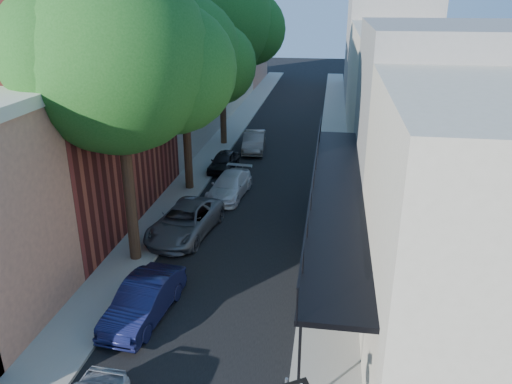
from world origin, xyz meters
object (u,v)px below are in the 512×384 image
at_px(parked_car_e, 224,161).
at_px(oak_mid, 192,58).
at_px(parked_car_c, 185,221).
at_px(parked_car_d, 230,186).
at_px(parked_car_b, 144,300).
at_px(oak_far, 228,24).
at_px(parked_car_f, 254,142).
at_px(oak_near, 131,61).

bearing_deg(parked_car_e, oak_mid, -99.72).
xyz_separation_m(parked_car_c, parked_car_e, (-0.17, 8.91, -0.10)).
height_order(parked_car_d, parked_car_e, parked_car_d).
distance_m(parked_car_c, parked_car_e, 8.91).
distance_m(oak_mid, parked_car_b, 13.56).
height_order(oak_far, parked_car_d, oak_far).
height_order(oak_far, parked_car_e, oak_far).
xyz_separation_m(oak_mid, parked_car_b, (1.37, -11.88, -6.39)).
bearing_deg(parked_car_e, parked_car_d, -68.92).
bearing_deg(parked_car_f, parked_car_b, -97.15).
height_order(parked_car_b, parked_car_f, parked_car_f).
height_order(parked_car_b, parked_car_e, parked_car_b).
distance_m(oak_near, parked_car_b, 8.31).
xyz_separation_m(oak_mid, parked_car_e, (0.82, 3.18, -6.48)).
xyz_separation_m(parked_car_d, parked_car_f, (0.00, 8.40, 0.06)).
distance_m(oak_mid, parked_car_d, 6.81).
relative_size(oak_near, oak_mid, 1.12).
bearing_deg(parked_car_c, parked_car_f, 93.00).
bearing_deg(oak_mid, oak_near, -89.63).
relative_size(oak_near, parked_car_b, 2.85).
distance_m(parked_car_e, parked_car_f, 4.49).
distance_m(oak_near, oak_mid, 8.01).
bearing_deg(parked_car_b, oak_far, 99.83).
height_order(parked_car_b, parked_car_c, parked_car_c).
xyz_separation_m(parked_car_b, parked_car_c, (-0.38, 6.16, 0.01)).
bearing_deg(parked_car_d, parked_car_e, 111.95).
xyz_separation_m(oak_near, parked_car_d, (1.97, 7.07, -7.27)).
xyz_separation_m(parked_car_b, parked_car_e, (-0.55, 15.06, -0.09)).
bearing_deg(parked_car_d, oak_mid, 161.54).
distance_m(oak_far, parked_car_d, 12.69).
distance_m(oak_near, oak_far, 17.01).
bearing_deg(parked_car_e, parked_car_c, -84.21).
bearing_deg(oak_near, parked_car_e, 86.06).
height_order(oak_near, oak_mid, oak_near).
xyz_separation_m(oak_far, parked_car_c, (0.92, -14.76, -7.58)).
distance_m(parked_car_d, parked_car_e, 4.26).
xyz_separation_m(oak_near, parked_car_b, (1.32, -3.91, -7.22)).
distance_m(parked_car_c, parked_car_f, 13.27).
relative_size(oak_near, parked_car_e, 3.39).
bearing_deg(oak_mid, parked_car_f, 74.94).
height_order(oak_far, parked_car_c, oak_far).
height_order(oak_mid, oak_far, oak_far).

